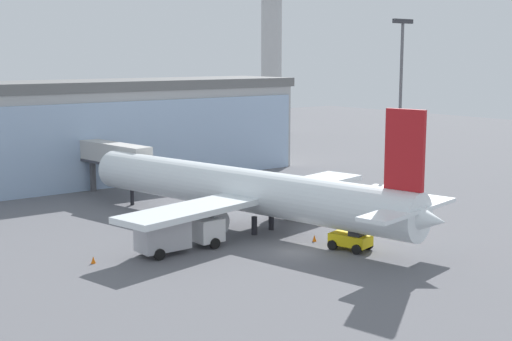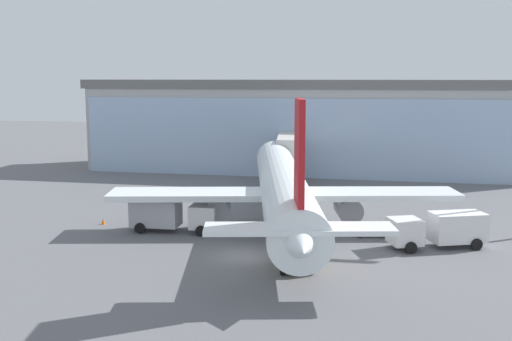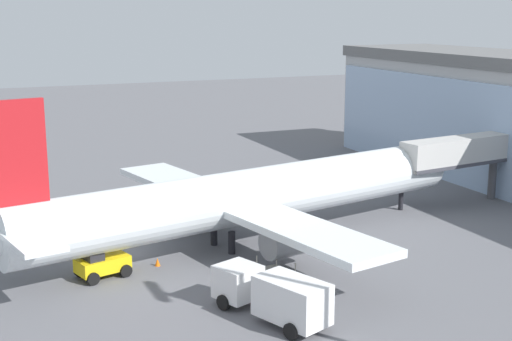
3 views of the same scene
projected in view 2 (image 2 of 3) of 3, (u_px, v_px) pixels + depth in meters
The scene contains 10 objects.
ground at pixel (245, 256), 43.15m from camera, with size 240.00×240.00×0.00m, color slate.
terminal_building at pixel (304, 126), 81.61m from camera, with size 59.68×13.41×12.45m.
jet_bridge at pixel (287, 147), 71.41m from camera, with size 3.53×11.82×5.97m.
airplane at pixel (283, 187), 50.89m from camera, with size 29.18×39.67×11.59m.
catering_truck at pixel (171, 214), 49.90m from camera, with size 7.32×2.55×2.65m.
fuel_truck at pixel (440, 229), 45.12m from camera, with size 7.61×4.58×2.65m.
baggage_cart at pixel (373, 230), 48.57m from camera, with size 2.93×1.83×1.50m.
pushback_tug at pixel (295, 256), 40.02m from camera, with size 2.83×3.54×2.30m.
safety_cone_nose at pixel (294, 249), 43.94m from camera, with size 0.36×0.36×0.55m, color orange.
safety_cone_wingtip at pixel (103, 221), 52.49m from camera, with size 0.36×0.36×0.55m, color orange.
Camera 2 is at (8.29, -40.85, 12.80)m, focal length 42.00 mm.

